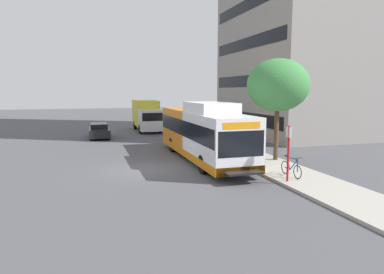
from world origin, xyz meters
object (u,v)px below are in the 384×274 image
(parked_car_far_lane, at_px, (99,131))
(box_truck_background, at_px, (147,115))
(transit_bus, at_px, (202,133))
(street_tree_near_stop, at_px, (278,85))
(bus_stop_sign_pole, at_px, (288,149))
(bicycle_parked, at_px, (291,168))

(parked_car_far_lane, distance_m, box_truck_background, 6.87)
(transit_bus, xyz_separation_m, box_truck_background, (-0.73, 16.75, 0.04))
(street_tree_near_stop, height_order, parked_car_far_lane, street_tree_near_stop)
(transit_bus, distance_m, street_tree_near_stop, 5.38)
(transit_bus, relative_size, box_truck_background, 1.75)
(parked_car_far_lane, bearing_deg, transit_bus, -64.51)
(parked_car_far_lane, relative_size, box_truck_background, 0.64)
(transit_bus, relative_size, parked_car_far_lane, 2.72)
(parked_car_far_lane, bearing_deg, bus_stop_sign_pole, -67.52)
(transit_bus, relative_size, bicycle_parked, 6.96)
(street_tree_near_stop, bearing_deg, bicycle_parked, -110.02)
(box_truck_background, bearing_deg, parked_car_far_lane, -139.39)
(bicycle_parked, bearing_deg, transit_bus, 114.71)
(transit_bus, height_order, bicycle_parked, transit_bus)
(bicycle_parked, height_order, parked_car_far_lane, parked_car_far_lane)
(bicycle_parked, bearing_deg, street_tree_near_stop, 69.98)
(street_tree_near_stop, bearing_deg, parked_car_far_lane, 124.94)
(bicycle_parked, bearing_deg, box_truck_background, 98.56)
(transit_bus, distance_m, parked_car_far_lane, 13.70)
(transit_bus, distance_m, bus_stop_sign_pole, 6.88)
(bicycle_parked, height_order, street_tree_near_stop, street_tree_near_stop)
(parked_car_far_lane, xyz_separation_m, box_truck_background, (5.15, 4.42, 1.08))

